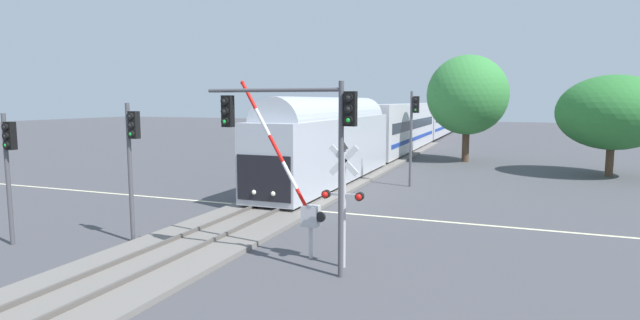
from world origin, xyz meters
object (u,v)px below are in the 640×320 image
(crossing_gate_near, at_px, (303,200))
(traffic_signal_far_side, at_px, (413,123))
(traffic_signal_near_right, at_px, (301,129))
(traffic_signal_median, at_px, (132,150))
(elm_centre_background, at_px, (467,95))
(crossing_signal_mast, at_px, (343,192))
(commuter_train, at_px, (403,125))
(traffic_signal_near_left, at_px, (9,158))
(maple_right_background, at_px, (613,113))

(crossing_gate_near, height_order, traffic_signal_far_side, crossing_gate_near)
(traffic_signal_far_side, bearing_deg, traffic_signal_near_right, -90.93)
(crossing_gate_near, distance_m, traffic_signal_far_side, 15.35)
(traffic_signal_median, bearing_deg, elm_centre_background, 72.90)
(traffic_signal_far_side, height_order, elm_centre_background, elm_centre_background)
(crossing_signal_mast, height_order, elm_centre_background, elm_centre_background)
(commuter_train, bearing_deg, crossing_signal_mast, -81.03)
(commuter_train, distance_m, traffic_signal_far_side, 21.82)
(traffic_signal_near_left, bearing_deg, elm_centre_background, 67.74)
(traffic_signal_far_side, bearing_deg, commuter_train, 103.35)
(traffic_signal_near_left, xyz_separation_m, traffic_signal_far_side, (11.21, 17.73, 0.66))
(traffic_signal_near_right, bearing_deg, traffic_signal_near_left, -173.95)
(traffic_signal_near_right, xyz_separation_m, traffic_signal_median, (-7.09, 0.77, -0.93))
(traffic_signal_near_left, xyz_separation_m, traffic_signal_median, (3.85, 1.93, 0.24))
(crossing_signal_mast, distance_m, traffic_signal_near_left, 12.20)
(crossing_gate_near, relative_size, traffic_signal_far_side, 1.02)
(elm_centre_background, bearing_deg, maple_right_background, -27.00)
(commuter_train, xyz_separation_m, traffic_signal_near_left, (-6.18, -38.93, 0.51))
(traffic_signal_near_right, distance_m, traffic_signal_median, 7.19)
(traffic_signal_near_left, bearing_deg, crossing_gate_near, 13.57)
(traffic_signal_median, bearing_deg, maple_right_background, 52.12)
(elm_centre_background, bearing_deg, traffic_signal_median, -107.10)
(crossing_signal_mast, distance_m, traffic_signal_far_side, 15.80)
(elm_centre_background, bearing_deg, commuter_train, 135.01)
(crossing_signal_mast, relative_size, traffic_signal_near_left, 0.83)
(crossing_gate_near, distance_m, traffic_signal_near_left, 10.80)
(traffic_signal_near_left, distance_m, elm_centre_background, 34.68)
(traffic_signal_far_side, height_order, maple_right_background, maple_right_background)
(commuter_train, relative_size, maple_right_background, 9.06)
(traffic_signal_median, relative_size, maple_right_background, 0.71)
(crossing_signal_mast, xyz_separation_m, traffic_signal_near_left, (-12.01, -2.02, 0.79))
(traffic_signal_median, bearing_deg, traffic_signal_near_right, -6.17)
(crossing_signal_mast, relative_size, traffic_signal_far_side, 0.69)
(traffic_signal_near_right, bearing_deg, elm_centre_background, 85.99)
(crossing_gate_near, distance_m, elm_centre_background, 29.85)
(commuter_train, bearing_deg, traffic_signal_near_right, -82.81)
(maple_right_background, bearing_deg, crossing_signal_mast, -114.33)
(traffic_signal_far_side, height_order, traffic_signal_median, traffic_signal_far_side)
(crossing_signal_mast, bearing_deg, commuter_train, 98.97)
(traffic_signal_median, distance_m, maple_right_background, 31.59)
(traffic_signal_near_right, xyz_separation_m, elm_centre_background, (2.16, 30.85, 1.32))
(crossing_gate_near, bearing_deg, traffic_signal_median, -174.88)
(commuter_train, xyz_separation_m, crossing_signal_mast, (5.83, -36.91, -0.28))
(crossing_signal_mast, bearing_deg, traffic_signal_median, -179.37)
(commuter_train, relative_size, elm_centre_background, 7.27)
(maple_right_background, distance_m, elm_centre_background, 11.44)
(crossing_gate_near, xyz_separation_m, elm_centre_background, (2.68, 29.49, 3.77))
(commuter_train, xyz_separation_m, traffic_signal_near_right, (4.76, -37.77, 1.69))
(traffic_signal_far_side, height_order, traffic_signal_near_right, traffic_signal_near_right)
(elm_centre_background, bearing_deg, traffic_signal_near_left, -112.26)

